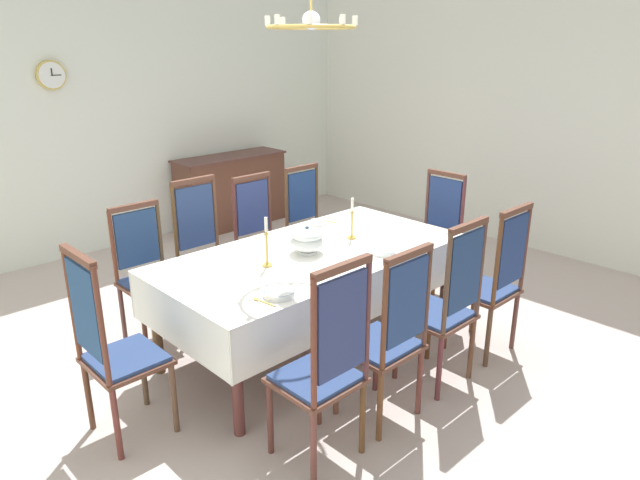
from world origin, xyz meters
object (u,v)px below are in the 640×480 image
chair_north_d (311,223)px  chair_south_a (325,364)px  soup_tureen (307,240)px  candlestick_east (352,223)px  chair_north_a (148,272)px  chair_south_b (388,335)px  chair_head_west (112,346)px  chair_north_b (205,250)px  candlestick_west (267,247)px  dining_table (312,261)px  bowl_near_right (319,222)px  bowl_far_left (385,251)px  bowl_near_left (280,293)px  chair_south_d (493,280)px  chandelier (311,25)px  spoon_primary (260,300)px  chair_north_c (262,237)px  sideboard (231,191)px  mounted_clock (51,75)px  chair_south_c (446,303)px  spoon_secondary (325,220)px  chair_head_east (435,232)px

chair_north_d → chair_south_a: bearing=48.9°
soup_tureen → candlestick_east: (0.47, 0.00, 0.03)m
chair_north_a → chair_south_b: size_ratio=0.94×
chair_head_west → chair_south_a: bearing=36.6°
chair_north_b → candlestick_west: size_ratio=3.40×
dining_table → bowl_near_right: bowl_near_right is taller
chair_north_b → bowl_far_left: chair_north_b is taller
chair_north_a → bowl_near_left: size_ratio=5.49×
chair_south_d → chandelier: 2.20m
soup_tureen → spoon_primary: size_ratio=1.44×
chair_north_c → chandelier: (-0.30, -0.98, 1.77)m
bowl_far_left → bowl_near_left: bearing=-178.4°
sideboard → chair_south_d: bearing=83.1°
chair_north_d → mounted_clock: bearing=-57.4°
chair_south_b → chair_south_c: size_ratio=0.97×
sideboard → mounted_clock: (-1.92, 0.24, 1.48)m
chair_north_c → soup_tureen: bearing=70.6°
chair_head_west → spoon_secondary: chair_head_west is taller
dining_table → chair_north_c: size_ratio=2.03×
chair_head_east → candlestick_west: (-1.98, 0.00, 0.35)m
chair_south_b → bowl_near_left: chair_south_b is taller
spoon_secondary → chair_south_c: bearing=-114.9°
dining_table → chair_head_west: (-1.56, 0.00, -0.10)m
chair_north_d → candlestick_east: bearing=64.4°
chair_south_a → chandelier: chandelier is taller
chair_south_d → mounted_clock: size_ratio=4.09×
dining_table → chair_south_c: chair_south_c is taller
chair_head_west → bowl_far_left: bearing=77.9°
chair_north_b → chair_head_east: chair_north_b is taller
spoon_primary → mounted_clock: size_ratio=0.62×
chair_head_west → sideboard: bearing=135.4°
chair_north_a → chandelier: bearing=130.2°
chair_north_a → bowl_far_left: (1.17, -1.39, 0.24)m
spoon_primary → sideboard: bearing=49.1°
bowl_near_left → bowl_near_right: bearing=37.1°
candlestick_west → bowl_near_left: candlestick_west is taller
chair_head_west → chandelier: 2.34m
bowl_near_left → spoon_secondary: 1.57m
chair_head_west → chair_head_east: chair_head_west is taller
chair_head_east → spoon_secondary: chair_head_east is taller
chair_north_c → chair_south_d: chair_south_d is taller
chair_north_c → chair_head_east: 1.60m
chair_south_c → spoon_secondary: chair_south_c is taller
chair_north_a → chair_head_east: (2.38, -0.98, 0.01)m
chair_north_b → chair_south_c: (0.59, -1.97, -0.00)m
chair_south_b → chair_north_d: 2.30m
chair_north_a → spoon_primary: 1.41m
candlestick_east → chandelier: 1.50m
sideboard → chair_head_west: bearing=45.4°
candlestick_east → mounted_clock: 3.52m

